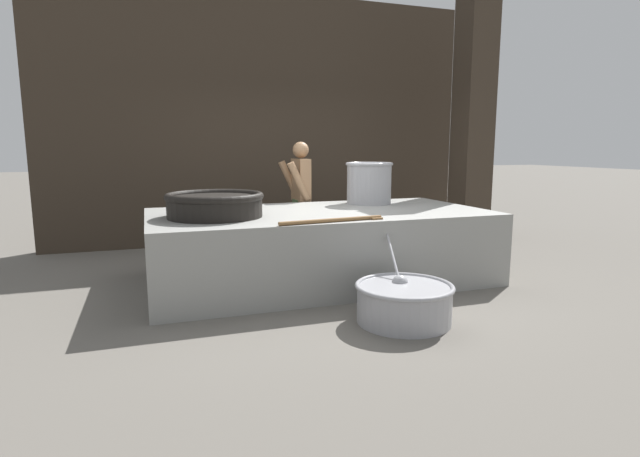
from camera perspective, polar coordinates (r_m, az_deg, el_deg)
name	(u,v)px	position (r m, az deg, el deg)	size (l,w,h in m)	color
ground_plane	(320,280)	(5.82, 0.00, -5.87)	(60.00, 60.00, 0.00)	#666059
back_wall	(265,121)	(8.23, -6.35, 12.15)	(6.78, 0.24, 3.88)	#382D23
support_pillar	(473,119)	(8.15, 17.07, 11.84)	(0.48, 0.48, 3.88)	#382D23
hearth_platform	(320,246)	(5.73, 0.00, -1.98)	(3.77, 1.90, 0.80)	gray
giant_wok_near	(215,204)	(5.27, -11.92, 2.78)	(1.01, 1.01, 0.26)	black
stock_pot	(369,182)	(6.43, 5.63, 5.29)	(0.60, 0.60, 0.53)	#9E9EA3
stirring_paddle	(337,220)	(4.84, 2.01, 0.98)	(1.10, 0.19, 0.04)	brown
cook	(300,195)	(6.92, -2.26, 3.82)	(0.37, 0.57, 1.59)	#9E7551
prep_bowl_vegetables	(404,301)	(4.47, 9.57, -8.16)	(0.86, 1.11, 0.70)	#9E9EA3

